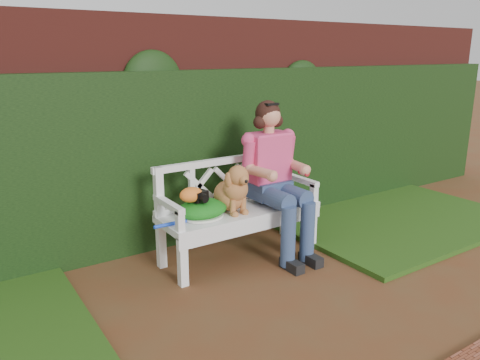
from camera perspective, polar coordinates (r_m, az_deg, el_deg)
ground at (r=3.54m, az=3.87°, el=-16.44°), size 60.00×60.00×0.00m
brick_wall at (r=4.72m, az=-10.04°, el=5.80°), size 10.00×0.30×2.20m
ivy_hedge at (r=4.57m, az=-8.79°, el=2.35°), size 10.00×0.18×1.70m
grass_right at (r=5.67m, az=17.86°, el=-4.36°), size 2.60×2.00×0.05m
garden_bench at (r=4.37m, az=-0.00°, el=-6.47°), size 1.63×0.75×0.48m
seated_woman at (r=4.39m, az=3.83°, el=0.17°), size 0.87×0.98×1.43m
dog at (r=4.15m, az=-1.04°, el=-0.87°), size 0.39×0.47×0.45m
tennis_racket at (r=4.02m, az=-4.80°, el=-4.57°), size 0.72×0.51×0.03m
green_bag at (r=4.05m, az=-4.66°, el=-3.50°), size 0.51×0.43×0.15m
camera_item at (r=4.00m, az=-5.00°, el=-1.96°), size 0.15×0.13×0.09m
baseball_glove at (r=3.97m, az=-5.97°, el=-1.80°), size 0.24×0.20×0.13m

